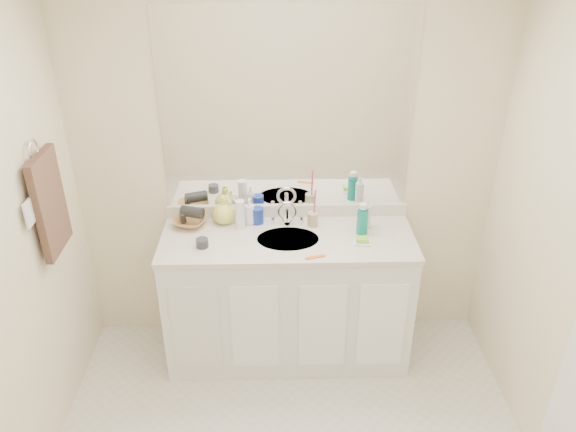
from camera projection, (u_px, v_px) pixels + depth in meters
The scene contains 25 objects.
wall_back at pixel (287, 169), 3.44m from camera, with size 2.60×0.02×2.40m, color #F6E8C0.
vanity_cabinet at pixel (288, 298), 3.57m from camera, with size 1.50×0.55×0.85m, color white.
countertop at pixel (288, 239), 3.36m from camera, with size 1.52×0.57×0.03m, color silver.
backsplash at pixel (287, 211), 3.56m from camera, with size 1.52×0.03×0.08m, color silver.
sink_basin at pixel (288, 240), 3.34m from camera, with size 0.37×0.37×0.02m, color #BCB2A5.
faucet at pixel (287, 216), 3.46m from camera, with size 0.02×0.02×0.11m, color silver.
mirror at pixel (287, 113), 3.26m from camera, with size 1.48×0.01×1.20m, color white.
blue_mug at pixel (257, 215), 3.48m from camera, with size 0.08×0.08×0.10m, color #16309D.
tan_cup at pixel (313, 219), 3.45m from camera, with size 0.06×0.06×0.09m, color tan.
toothbrush at pixel (315, 204), 3.40m from camera, with size 0.01×0.01×0.21m, color #EA3D68.
mouthwash_bottle at pixel (362, 222), 3.35m from camera, with size 0.07×0.07×0.16m, color #0A8171.
clear_pump_bottle at pixel (366, 216), 3.42m from camera, with size 0.06×0.06×0.15m, color silver.
soap_dish at pixel (362, 242), 3.28m from camera, with size 0.10×0.08×0.01m, color white.
green_soap at pixel (362, 240), 3.28m from camera, with size 0.07×0.05×0.03m, color #90E036.
orange_comb at pixel (315, 257), 3.15m from camera, with size 0.12×0.02×0.00m, color orange.
dark_jar at pixel (202, 243), 3.24m from camera, with size 0.07×0.07×0.05m, color #323037.
extra_white_bottle at pixel (240, 214), 3.41m from camera, with size 0.06×0.06×0.18m, color white.
soap_bottle_white at pixel (250, 211), 3.45m from camera, with size 0.07×0.07×0.17m, color white.
soap_bottle_cream at pixel (230, 211), 3.48m from camera, with size 0.07×0.07×0.15m, color beige.
soap_bottle_yellow at pixel (224, 210), 3.46m from camera, with size 0.14×0.14×0.18m, color #E4EA5B.
wicker_basket at pixel (190, 221), 3.47m from camera, with size 0.20×0.20×0.05m, color #A97744.
hair_dryer at pixel (192, 212), 3.44m from camera, with size 0.07×0.07×0.14m, color black.
towel_ring at pixel (33, 150), 2.78m from camera, with size 0.11×0.11×0.01m, color silver.
hand_towel at pixel (50, 204), 2.93m from camera, with size 0.04×0.32×0.55m, color #39271E.
switch_plate at pixel (29, 213), 2.73m from camera, with size 0.01×0.09×0.13m, color white.
Camera 1 is at (-0.07, -1.85, 2.60)m, focal length 35.00 mm.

